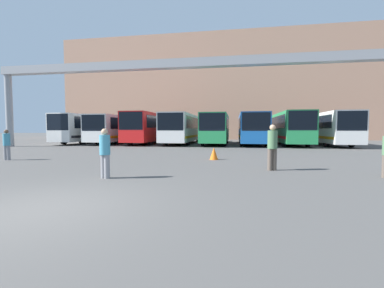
{
  "coord_description": "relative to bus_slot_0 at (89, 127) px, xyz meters",
  "views": [
    {
      "loc": [
        3.82,
        -4.44,
        1.59
      ],
      "look_at": [
        0.11,
        17.85,
        0.3
      ],
      "focal_mm": 24.0,
      "sensor_mm": 36.0,
      "label": 1
    }
  ],
  "objects": [
    {
      "name": "ground_plane",
      "position": [
        13.06,
        -23.26,
        -1.84
      ],
      "size": [
        200.0,
        200.0,
        0.0
      ],
      "primitive_type": "plane",
      "color": "#514F4C"
    },
    {
      "name": "building_backdrop",
      "position": [
        13.06,
        18.93,
        6.61
      ],
      "size": [
        50.63,
        12.0,
        16.9
      ],
      "color": "tan",
      "rests_on": "ground"
    },
    {
      "name": "overhead_gantry",
      "position": [
        13.06,
        -6.96,
        4.36
      ],
      "size": [
        34.19,
        0.8,
        7.27
      ],
      "color": "gray",
      "rests_on": "ground"
    },
    {
      "name": "bus_slot_0",
      "position": [
        0.0,
        0.0,
        0.0
      ],
      "size": [
        2.53,
        10.84,
        3.2
      ],
      "color": "silver",
      "rests_on": "ground"
    },
    {
      "name": "bus_slot_1",
      "position": [
        3.73,
        0.77,
        -0.07
      ],
      "size": [
        2.57,
        12.38,
        3.07
      ],
      "color": "silver",
      "rests_on": "ground"
    },
    {
      "name": "bus_slot_2",
      "position": [
        7.46,
        0.11,
        0.06
      ],
      "size": [
        2.51,
        11.06,
        3.3
      ],
      "color": "red",
      "rests_on": "ground"
    },
    {
      "name": "bus_slot_3",
      "position": [
        11.19,
        0.56,
        -0.01
      ],
      "size": [
        2.61,
        11.96,
        3.18
      ],
      "color": "silver",
      "rests_on": "ground"
    },
    {
      "name": "bus_slot_4",
      "position": [
        14.92,
        -0.4,
        -0.04
      ],
      "size": [
        2.49,
        10.03,
        3.12
      ],
      "color": "#268C4C",
      "rests_on": "ground"
    },
    {
      "name": "bus_slot_5",
      "position": [
        18.65,
        0.2,
        -0.04
      ],
      "size": [
        2.59,
        11.24,
        3.12
      ],
      "color": "#1959A5",
      "rests_on": "ground"
    },
    {
      "name": "bus_slot_6",
      "position": [
        22.38,
        0.02,
        0.02
      ],
      "size": [
        2.5,
        10.89,
        3.23
      ],
      "color": "#268C4C",
      "rests_on": "ground"
    },
    {
      "name": "bus_slot_7",
      "position": [
        26.11,
        0.36,
        -0.02
      ],
      "size": [
        2.45,
        11.57,
        3.17
      ],
      "color": "silver",
      "rests_on": "ground"
    },
    {
      "name": "pedestrian_near_left",
      "position": [
        12.73,
        -20.0,
        -0.98
      ],
      "size": [
        0.34,
        0.34,
        1.62
      ],
      "rotation": [
        0.0,
        0.0,
        2.85
      ],
      "color": "gray",
      "rests_on": "ground"
    },
    {
      "name": "pedestrian_near_center",
      "position": [
        5.24,
        -16.22,
        -1.0
      ],
      "size": [
        0.33,
        0.33,
        1.58
      ],
      "rotation": [
        0.0,
        0.0,
        0.16
      ],
      "color": "gray",
      "rests_on": "ground"
    },
    {
      "name": "pedestrian_near_right",
      "position": [
        18.32,
        -17.42,
        -0.9
      ],
      "size": [
        0.37,
        0.37,
        1.78
      ],
      "rotation": [
        0.0,
        0.0,
        3.41
      ],
      "color": "brown",
      "rests_on": "ground"
    },
    {
      "name": "traffic_cone",
      "position": [
        15.81,
        -14.27,
        -1.52
      ],
      "size": [
        0.45,
        0.45,
        0.65
      ],
      "color": "orange",
      "rests_on": "ground"
    }
  ]
}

